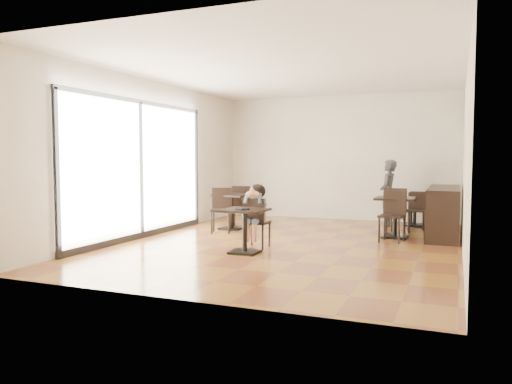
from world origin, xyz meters
The scene contains 23 objects.
floor centered at (0.00, 0.00, 0.00)m, with size 6.00×8.00×0.01m, color brown.
ceiling centered at (0.00, 0.00, 3.20)m, with size 6.00×8.00×0.01m, color white.
wall_back centered at (0.00, 4.00, 1.60)m, with size 6.00×0.01×3.20m, color silver.
wall_front centered at (0.00, -4.00, 1.60)m, with size 6.00×0.01×3.20m, color silver.
wall_left centered at (-3.00, 0.00, 1.60)m, with size 0.01×8.00×3.20m, color silver.
wall_right centered at (3.00, 0.00, 1.60)m, with size 0.01×8.00×3.20m, color silver.
storefront_window centered at (-2.97, -0.50, 1.40)m, with size 0.04×4.50×2.60m, color white.
child_table centered at (-0.40, -1.20, 0.37)m, with size 0.71×0.71×0.75m, color black, non-canonical shape.
child_chair centered at (-0.40, -0.65, 0.45)m, with size 0.40×0.40×0.90m, color black, non-canonical shape.
child centered at (-0.40, -0.65, 0.57)m, with size 0.40×0.57×1.13m, color slate, non-canonical shape.
plate centered at (-0.40, -1.30, 0.76)m, with size 0.25×0.25×0.02m, color black.
pizza_slice centered at (-0.40, -0.84, 0.98)m, with size 0.26×0.20×0.06m, color tan, non-canonical shape.
adult_patron centered at (1.40, 3.08, 0.78)m, with size 0.57×0.37×1.55m, color #37373C.
cafe_table_mid centered at (1.75, 1.44, 0.40)m, with size 0.77×0.77×0.81m, color black, non-canonical shape.
cafe_table_left centered at (-1.77, 1.26, 0.40)m, with size 0.75×0.75×0.79m, color black, non-canonical shape.
cafe_table_back centered at (1.98, 3.38, 0.34)m, with size 0.64×0.64×0.68m, color black, non-canonical shape.
chair_mid_a centered at (1.75, 1.99, 0.49)m, with size 0.44×0.44×0.97m, color black, non-canonical shape.
chair_mid_b centered at (1.75, 0.89, 0.49)m, with size 0.44×0.44×0.97m, color black, non-canonical shape.
chair_left_a centered at (-1.77, 1.81, 0.48)m, with size 0.43×0.43×0.95m, color black, non-canonical shape.
chair_left_b centered at (-1.77, 0.71, 0.48)m, with size 0.43×0.43×0.95m, color black, non-canonical shape.
chair_back_a centered at (2.05, 3.50, 0.41)m, with size 0.37×0.37×0.82m, color black, non-canonical shape.
chair_back_b centered at (2.05, 2.83, 0.41)m, with size 0.37×0.37×0.82m, color black, non-canonical shape.
service_counter centered at (2.65, 2.00, 0.50)m, with size 0.60×2.40×1.00m, color black.
Camera 1 is at (2.88, -8.81, 1.61)m, focal length 35.00 mm.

